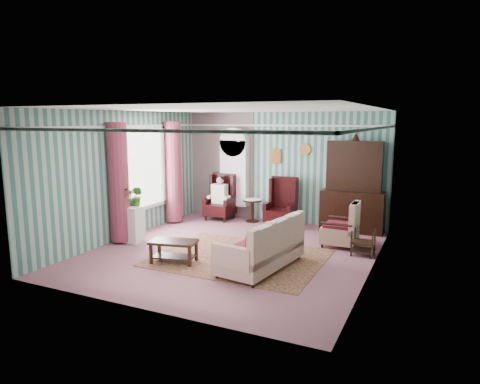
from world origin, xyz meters
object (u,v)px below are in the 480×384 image
at_px(wingback_right, 281,202).
at_px(plant_stand, 130,224).
at_px(dresser_hutch, 353,184).
at_px(seated_woman, 220,198).
at_px(floral_armchair, 340,226).
at_px(nest_table, 363,242).
at_px(wingback_left, 220,197).
at_px(sofa, 261,240).
at_px(bookcase, 234,178).
at_px(round_side_table, 252,211).
at_px(coffee_table, 174,252).

height_order(wingback_right, plant_stand, wingback_right).
xyz_separation_m(dresser_hutch, seated_woman, (-3.50, -0.27, -0.59)).
bearing_deg(floral_armchair, nest_table, -128.86).
xyz_separation_m(wingback_left, nest_table, (4.07, -1.55, -0.35)).
relative_size(sofa, floral_armchair, 2.18).
relative_size(bookcase, round_side_table, 3.73).
height_order(bookcase, coffee_table, bookcase).
distance_m(bookcase, wingback_left, 0.68).
bearing_deg(seated_woman, plant_stand, -106.22).
relative_size(nest_table, sofa, 0.28).
relative_size(wingback_left, seated_woman, 1.06).
bearing_deg(coffee_table, dresser_hutch, 55.47).
bearing_deg(coffee_table, nest_table, 31.95).
relative_size(floral_armchair, coffee_table, 1.02).
bearing_deg(seated_woman, wingback_right, 0.00).
height_order(wingback_left, coffee_table, wingback_left).
xyz_separation_m(bookcase, wingback_right, (1.50, -0.39, -0.50)).
xyz_separation_m(sofa, floral_armchair, (1.00, 2.05, -0.09)).
xyz_separation_m(plant_stand, floral_armchair, (4.30, 1.65, 0.04)).
bearing_deg(round_side_table, wingback_right, -10.01).
distance_m(plant_stand, sofa, 3.33).
height_order(plant_stand, floral_armchair, floral_armchair).
distance_m(seated_woman, coffee_table, 3.67).
distance_m(seated_woman, plant_stand, 2.87).
distance_m(wingback_left, plant_stand, 2.87).
height_order(bookcase, wingback_right, bookcase).
bearing_deg(wingback_right, wingback_left, 180.00).
height_order(bookcase, floral_armchair, bookcase).
height_order(nest_table, coffee_table, nest_table).
bearing_deg(wingback_left, sofa, -51.51).
xyz_separation_m(wingback_left, plant_stand, (-0.80, -2.75, -0.22)).
distance_m(bookcase, seated_woman, 0.70).
bearing_deg(nest_table, wingback_right, 146.25).
xyz_separation_m(sofa, coffee_table, (-1.62, -0.40, -0.32)).
bearing_deg(sofa, nest_table, -36.36).
bearing_deg(floral_armchair, wingback_right, 57.64).
relative_size(dresser_hutch, coffee_table, 2.70).
bearing_deg(bookcase, nest_table, -26.92).
distance_m(bookcase, wingback_right, 1.63).
xyz_separation_m(wingback_right, plant_stand, (-2.55, -2.75, -0.22)).
bearing_deg(seated_woman, nest_table, -20.85).
bearing_deg(bookcase, dresser_hutch, -2.11).
bearing_deg(sofa, plant_stand, 91.41).
bearing_deg(coffee_table, plant_stand, 154.76).
xyz_separation_m(seated_woman, plant_stand, (-0.80, -2.75, -0.19)).
height_order(wingback_right, sofa, wingback_right).
height_order(dresser_hutch, wingback_right, dresser_hutch).
height_order(bookcase, plant_stand, bookcase).
distance_m(bookcase, coffee_table, 4.08).
distance_m(sofa, floral_armchair, 2.28).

